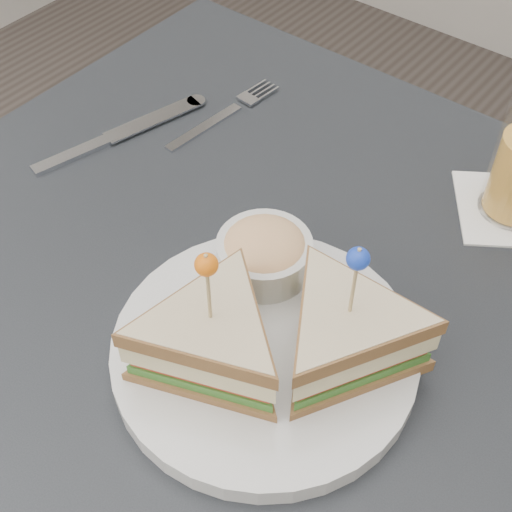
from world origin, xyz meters
name	(u,v)px	position (x,y,z in m)	size (l,w,h in m)	color
table	(243,338)	(0.00, 0.00, 0.67)	(0.80, 0.80, 0.75)	black
plate_meal	(274,331)	(0.07, -0.04, 0.79)	(0.32, 0.31, 0.16)	silver
cutlery_fork	(228,112)	(-0.19, 0.21, 0.75)	(0.04, 0.18, 0.01)	silver
cutlery_knife	(115,136)	(-0.26, 0.09, 0.75)	(0.08, 0.23, 0.01)	silver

